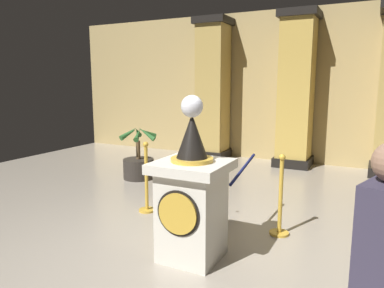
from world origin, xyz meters
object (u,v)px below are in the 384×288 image
(bystander_guest, at_px, (383,281))
(potted_palm_left, at_px, (139,164))
(pedestal_clock, at_px, (192,198))
(stanchion_near, at_px, (280,207))
(stanchion_far, at_px, (147,187))

(bystander_guest, bearing_deg, potted_palm_left, 138.63)
(pedestal_clock, distance_m, bystander_guest, 2.15)
(stanchion_near, relative_size, stanchion_far, 0.98)
(stanchion_far, distance_m, bystander_guest, 3.75)
(stanchion_near, height_order, potted_palm_left, potted_palm_left)
(pedestal_clock, relative_size, stanchion_far, 1.68)
(potted_palm_left, bearing_deg, stanchion_far, -51.23)
(stanchion_near, xyz_separation_m, stanchion_far, (-1.93, -0.05, 0.01))
(pedestal_clock, xyz_separation_m, stanchion_near, (0.69, 1.03, -0.32))
(pedestal_clock, height_order, potted_palm_left, pedestal_clock)
(bystander_guest, bearing_deg, pedestal_clock, 145.11)
(stanchion_near, height_order, bystander_guest, bystander_guest)
(stanchion_far, relative_size, potted_palm_left, 0.99)
(stanchion_near, xyz_separation_m, potted_palm_left, (-3.11, 1.42, -0.06))
(stanchion_far, bearing_deg, stanchion_near, 1.61)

